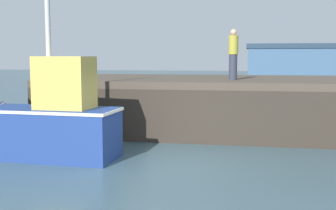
% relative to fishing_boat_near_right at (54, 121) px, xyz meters
% --- Properties ---
extents(ground, '(120.00, 160.00, 0.10)m').
position_rel_fishing_boat_near_right_xyz_m(ground, '(3.36, -0.34, -1.10)').
color(ground, '#38515B').
extents(pier, '(13.85, 6.17, 2.01)m').
position_rel_fishing_boat_near_right_xyz_m(pier, '(4.68, 5.07, 0.59)').
color(pier, '#473D33').
rests_on(pier, ground).
extents(fishing_boat_near_right, '(3.81, 1.71, 5.73)m').
position_rel_fishing_boat_near_right_xyz_m(fishing_boat_near_right, '(0.00, 0.00, 0.00)').
color(fishing_boat_near_right, navy).
rests_on(fishing_boat_near_right, ground).
extents(dockworker, '(0.34, 0.34, 1.78)m').
position_rel_fishing_boat_near_right_xyz_m(dockworker, '(4.72, 4.43, 1.86)').
color(dockworker, '#2D3342').
rests_on(dockworker, pier).
extents(warehouse, '(9.48, 5.10, 4.25)m').
position_rel_fishing_boat_near_right_xyz_m(warehouse, '(9.70, 37.13, 1.10)').
color(warehouse, '#385675').
rests_on(warehouse, ground).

